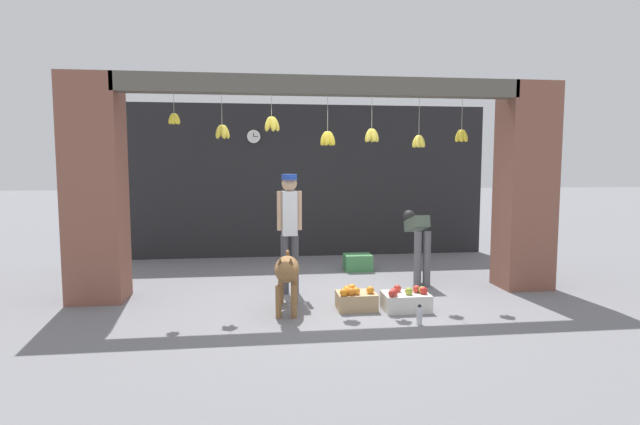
# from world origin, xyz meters

# --- Properties ---
(ground_plane) EXTENTS (60.00, 60.00, 0.00)m
(ground_plane) POSITION_xyz_m (0.00, 0.00, 0.00)
(ground_plane) COLOR slate
(shop_back_wall) EXTENTS (7.21, 0.12, 2.93)m
(shop_back_wall) POSITION_xyz_m (0.00, 3.20, 1.46)
(shop_back_wall) COLOR #232326
(shop_back_wall) RESTS_ON ground_plane
(shop_pillar_left) EXTENTS (0.70, 0.60, 2.93)m
(shop_pillar_left) POSITION_xyz_m (-2.96, 0.30, 1.46)
(shop_pillar_left) COLOR brown
(shop_pillar_left) RESTS_ON ground_plane
(shop_pillar_right) EXTENTS (0.70, 0.60, 2.93)m
(shop_pillar_right) POSITION_xyz_m (2.96, 0.30, 1.46)
(shop_pillar_right) COLOR brown
(shop_pillar_right) RESTS_ON ground_plane
(storefront_awning) EXTENTS (5.31, 0.28, 0.93)m
(storefront_awning) POSITION_xyz_m (0.01, 0.12, 2.75)
(storefront_awning) COLOR #5B564C
(dog) EXTENTS (0.37, 1.08, 0.74)m
(dog) POSITION_xyz_m (-0.53, -0.54, 0.50)
(dog) COLOR olive
(dog) RESTS_ON ground_plane
(shopkeeper) EXTENTS (0.34, 0.28, 1.65)m
(shopkeeper) POSITION_xyz_m (-0.44, 0.35, 0.98)
(shopkeeper) COLOR #424247
(shopkeeper) RESTS_ON ground_plane
(worker_stooping) EXTENTS (0.25, 0.81, 1.07)m
(worker_stooping) POSITION_xyz_m (1.51, 0.71, 0.71)
(worker_stooping) COLOR #56565B
(worker_stooping) RESTS_ON ground_plane
(fruit_crate_oranges) EXTENTS (0.48, 0.38, 0.30)m
(fruit_crate_oranges) POSITION_xyz_m (0.32, -0.52, 0.13)
(fruit_crate_oranges) COLOR tan
(fruit_crate_oranges) RESTS_ON ground_plane
(fruit_crate_apples) EXTENTS (0.56, 0.39, 0.30)m
(fruit_crate_apples) POSITION_xyz_m (0.93, -0.64, 0.12)
(fruit_crate_apples) COLOR silver
(fruit_crate_apples) RESTS_ON ground_plane
(produce_box_green) EXTENTS (0.45, 0.36, 0.28)m
(produce_box_green) POSITION_xyz_m (0.80, 1.70, 0.14)
(produce_box_green) COLOR #42844C
(produce_box_green) RESTS_ON ground_plane
(water_bottle) EXTENTS (0.06, 0.06, 0.23)m
(water_bottle) POSITION_xyz_m (0.91, -1.20, 0.11)
(water_bottle) COLOR silver
(water_bottle) RESTS_ON ground_plane
(wall_clock) EXTENTS (0.26, 0.03, 0.26)m
(wall_clock) POSITION_xyz_m (-0.93, 3.13, 2.31)
(wall_clock) COLOR black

